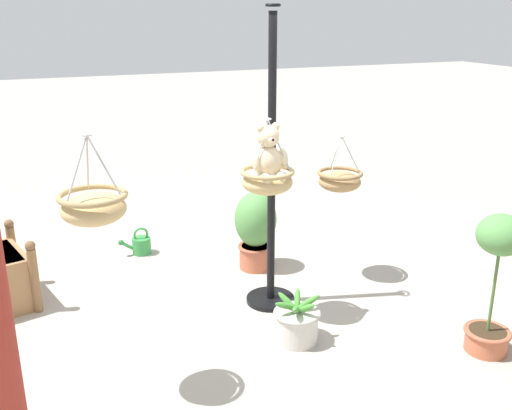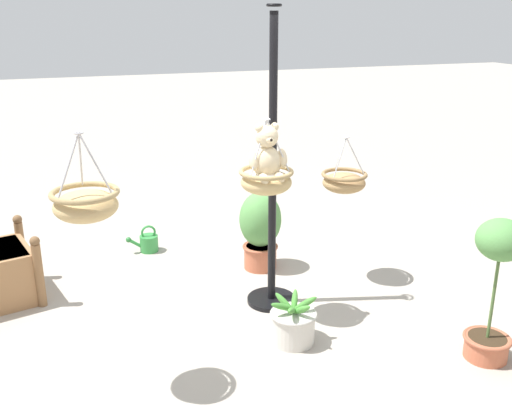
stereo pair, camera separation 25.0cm
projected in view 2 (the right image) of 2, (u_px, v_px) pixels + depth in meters
ground_plane at (250, 304)px, 5.27m from camera, size 40.00×40.00×0.00m
display_pole_central at (272, 218)px, 5.05m from camera, size 0.44×0.44×2.58m
hanging_basket_with_teddy at (266, 180)px, 4.64m from camera, size 0.44×0.44×0.61m
teddy_bear at (267, 156)px, 4.56m from camera, size 0.32×0.29×0.46m
hanging_basket_left_high at (344, 181)px, 5.44m from camera, size 0.43×0.43×0.53m
hanging_basket_right_low at (86, 204)px, 3.64m from camera, size 0.43×0.43×0.57m
potted_plant_fern_front at (293, 323)px, 4.62m from camera, size 0.40×0.38×0.40m
potted_plant_flowering_red at (260, 228)px, 5.87m from camera, size 0.43×0.43×0.82m
potted_plant_bushy_green at (496, 281)px, 4.25m from camera, size 0.36×0.36×1.13m
watering_can at (148, 242)px, 6.39m from camera, size 0.35×0.20×0.30m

